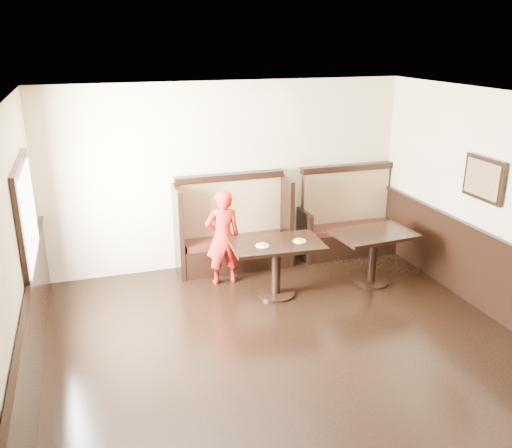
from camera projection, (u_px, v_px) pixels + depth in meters
name	position (u px, v px, depth m)	size (l,w,h in m)	color
ground	(320.00, 390.00, 5.50)	(7.00, 7.00, 0.00)	black
room_shell	(284.00, 323.00, 5.44)	(7.00, 7.00, 7.00)	beige
booth_main	(233.00, 234.00, 8.28)	(1.75, 0.72, 1.45)	black
booth_neighbor	(348.00, 224.00, 8.86)	(1.65, 0.72, 1.45)	black
table_main	(276.00, 255.00, 7.33)	(1.26, 0.84, 0.78)	black
table_neighbor	(373.00, 245.00, 7.71)	(1.17, 0.82, 0.77)	black
child	(223.00, 237.00, 7.67)	(0.51, 0.33, 1.39)	#B11912
pizza_plate_left	(262.00, 245.00, 7.15)	(0.18, 0.18, 0.03)	white
pizza_plate_right	(300.00, 240.00, 7.30)	(0.18, 0.18, 0.03)	white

